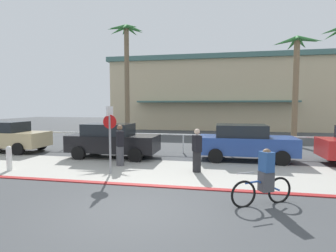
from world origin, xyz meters
The scene contains 15 objects.
ground_plane centered at (0.00, 10.00, 0.00)m, with size 80.00×80.00×0.00m, color #424447.
sidewalk_strip centered at (0.00, 4.20, 0.01)m, with size 44.00×4.00×0.02m, color #ADAAA0.
curb_paint centered at (0.00, 2.20, 0.01)m, with size 44.00×0.24×0.03m, color maroon.
building_backdrop centered at (1.34, 27.10, 3.93)m, with size 23.27×11.62×7.83m.
rail_fence centered at (0.00, 8.50, 0.84)m, with size 23.85×0.08×1.04m.
stop_sign_bike_lane centered at (-2.06, 3.40, 1.68)m, with size 0.52×0.56×2.56m.
bollard_1 centered at (-6.19, 3.09, 0.52)m, with size 0.20×0.20×1.00m.
palm_tree_0 centered at (-5.10, 13.78, 6.56)m, with size 2.93×3.24×8.68m.
palm_tree_1 centered at (6.61, 12.48, 5.15)m, with size 2.76×2.85×6.97m.
car_tan_0 centered at (-9.77, 6.98, 0.87)m, with size 4.40×2.02×1.69m.
car_black_1 centered at (-3.27, 6.52, 0.87)m, with size 4.40×2.02×1.69m.
car_blue_2 centered at (3.14, 7.04, 0.87)m, with size 4.40×2.02×1.69m.
cyclist_blue_0 centered at (3.15, 1.21, 0.69)m, with size 1.63×0.93×1.50m.
pedestrian_0 centered at (1.12, 4.30, 0.78)m, with size 0.43×0.47×1.70m.
pedestrian_1 centered at (-2.21, 4.79, 0.82)m, with size 0.44×0.48×1.77m.
Camera 1 is at (2.02, -6.06, 2.58)m, focal length 28.98 mm.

